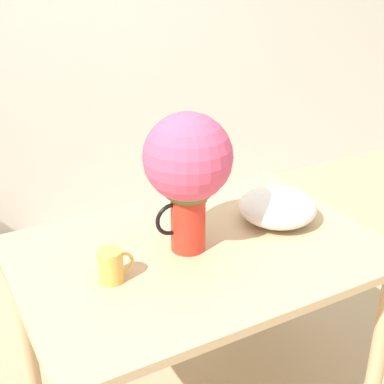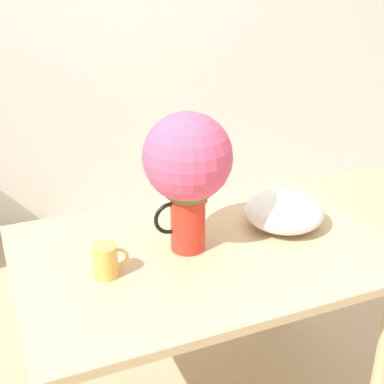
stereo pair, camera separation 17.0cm
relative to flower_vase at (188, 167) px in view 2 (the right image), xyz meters
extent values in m
cube|color=silver|center=(0.10, 1.76, 0.28)|extent=(8.00, 0.05, 2.60)
cube|color=tan|center=(0.03, -0.02, -0.31)|extent=(1.20, 0.83, 0.03)
cylinder|color=tan|center=(0.57, -0.37, -0.67)|extent=(0.06, 0.06, 0.70)
cylinder|color=tan|center=(-0.51, 0.34, -0.67)|extent=(0.06, 0.06, 0.70)
cylinder|color=tan|center=(0.57, 0.34, -0.67)|extent=(0.06, 0.06, 0.70)
cylinder|color=red|center=(0.00, 0.00, -0.18)|extent=(0.11, 0.11, 0.23)
cone|color=red|center=(0.05, 0.00, -0.10)|extent=(0.04, 0.04, 0.06)
torus|color=black|center=(-0.06, 0.00, -0.17)|extent=(0.11, 0.01, 0.11)
sphere|color=#3D7033|center=(0.00, 0.00, -0.02)|extent=(0.21, 0.21, 0.21)
sphere|color=#DB4C70|center=(0.00, 0.00, 0.03)|extent=(0.28, 0.28, 0.28)
cylinder|color=gold|center=(-0.29, -0.06, -0.24)|extent=(0.08, 0.08, 0.10)
torus|color=gold|center=(-0.25, -0.06, -0.24)|extent=(0.07, 0.01, 0.07)
ellipsoid|color=silver|center=(0.37, 0.01, -0.23)|extent=(0.28, 0.28, 0.12)
camera|label=1|loc=(-0.73, -1.35, 0.63)|focal=50.00mm
camera|label=2|loc=(-0.58, -1.43, 0.63)|focal=50.00mm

